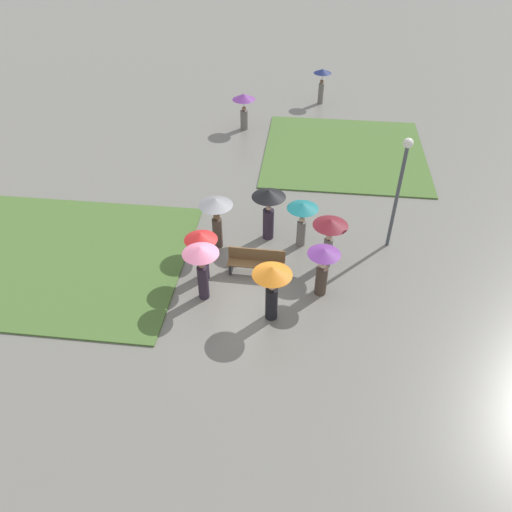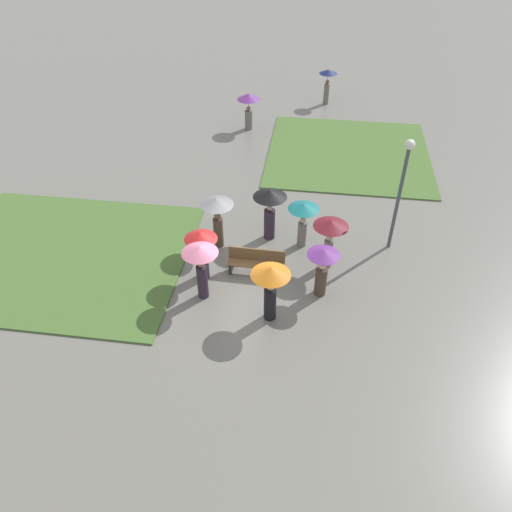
{
  "view_description": "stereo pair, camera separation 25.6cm",
  "coord_description": "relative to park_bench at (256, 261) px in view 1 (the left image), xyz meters",
  "views": [
    {
      "loc": [
        1.93,
        -12.0,
        10.8
      ],
      "look_at": [
        0.5,
        0.35,
        0.69
      ],
      "focal_mm": 35.0,
      "sensor_mm": 36.0,
      "label": 1
    },
    {
      "loc": [
        2.18,
        -11.97,
        10.8
      ],
      "look_at": [
        0.5,
        0.35,
        0.69
      ],
      "focal_mm": 35.0,
      "sensor_mm": 36.0,
      "label": 2
    }
  ],
  "objects": [
    {
      "name": "crowd_person_black",
      "position": [
        0.2,
        1.98,
        0.95
      ],
      "size": [
        1.17,
        1.17,
        1.97
      ],
      "rotation": [
        0.0,
        0.0,
        3.56
      ],
      "color": "#2D2333",
      "rests_on": "ground_plane"
    },
    {
      "name": "lone_walker_mid_plaza",
      "position": [
        -1.86,
        10.83,
        0.85
      ],
      "size": [
        1.11,
        1.11,
        1.79
      ],
      "rotation": [
        0.0,
        0.0,
        2.04
      ],
      "color": "slate",
      "rests_on": "ground_plane"
    },
    {
      "name": "crowd_person_teal",
      "position": [
        1.37,
        1.69,
        0.81
      ],
      "size": [
        1.07,
        1.07,
        1.71
      ],
      "rotation": [
        0.0,
        0.0,
        2.4
      ],
      "color": "slate",
      "rests_on": "ground_plane"
    },
    {
      "name": "lawn_patch_far",
      "position": [
        3.06,
        8.8,
        -0.44
      ],
      "size": [
        7.28,
        7.14,
        0.06
      ],
      "color": "#4C7033",
      "rests_on": "ground_plane"
    },
    {
      "name": "crowd_person_grey",
      "position": [
        -1.5,
        1.26,
        1.0
      ],
      "size": [
        1.15,
        1.15,
        1.96
      ],
      "rotation": [
        0.0,
        0.0,
        5.3
      ],
      "color": "#47382D",
      "rests_on": "ground_plane"
    },
    {
      "name": "crowd_person_red",
      "position": [
        -1.67,
        -0.43,
        0.79
      ],
      "size": [
        1.04,
        1.04,
        1.79
      ],
      "rotation": [
        0.0,
        0.0,
        3.36
      ],
      "color": "#2D2333",
      "rests_on": "ground_plane"
    },
    {
      "name": "lawn_patch_near",
      "position": [
        -6.67,
        -0.05,
        -0.44
      ],
      "size": [
        8.38,
        6.92,
        0.06
      ],
      "color": "#4C7033",
      "rests_on": "ground_plane"
    },
    {
      "name": "ground_plane",
      "position": [
        -0.51,
        -0.35,
        -0.47
      ],
      "size": [
        90.0,
        90.0,
        0.0
      ],
      "primitive_type": "plane",
      "color": "slate"
    },
    {
      "name": "lone_walker_far_path",
      "position": [
        1.86,
        14.54,
        0.89
      ],
      "size": [
        0.95,
        0.95,
        1.87
      ],
      "rotation": [
        0.0,
        0.0,
        3.69
      ],
      "color": "slate",
      "rests_on": "ground_plane"
    },
    {
      "name": "crowd_person_purple",
      "position": [
        2.1,
        -0.73,
        0.69
      ],
      "size": [
        1.0,
        1.0,
        1.74
      ],
      "rotation": [
        0.0,
        0.0,
        3.13
      ],
      "color": "#47382D",
      "rests_on": "ground_plane"
    },
    {
      "name": "crowd_person_orange",
      "position": [
        0.67,
        -1.96,
        0.97
      ],
      "size": [
        1.14,
        1.14,
        1.95
      ],
      "rotation": [
        0.0,
        0.0,
        3.77
      ],
      "color": "black",
      "rests_on": "ground_plane"
    },
    {
      "name": "park_bench",
      "position": [
        0.0,
        0.0,
        0.0
      ],
      "size": [
        1.86,
        0.46,
        0.9
      ],
      "rotation": [
        0.0,
        0.0,
        -0.02
      ],
      "color": "brown",
      "rests_on": "ground_plane"
    },
    {
      "name": "lamp_post",
      "position": [
        4.42,
        2.01,
        2.17
      ],
      "size": [
        0.32,
        0.32,
        4.07
      ],
      "color": "#474C51",
      "rests_on": "ground_plane"
    },
    {
      "name": "crowd_person_maroon",
      "position": [
        2.28,
        0.64,
        0.95
      ],
      "size": [
        1.13,
        1.13,
        1.85
      ],
      "rotation": [
        0.0,
        0.0,
        2.27
      ],
      "color": "slate",
      "rests_on": "ground_plane"
    },
    {
      "name": "crowd_person_pink",
      "position": [
        -1.48,
        -1.33,
        0.97
      ],
      "size": [
        1.09,
        1.09,
        1.96
      ],
      "rotation": [
        0.0,
        0.0,
        4.88
      ],
      "color": "#2D2333",
      "rests_on": "ground_plane"
    }
  ]
}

